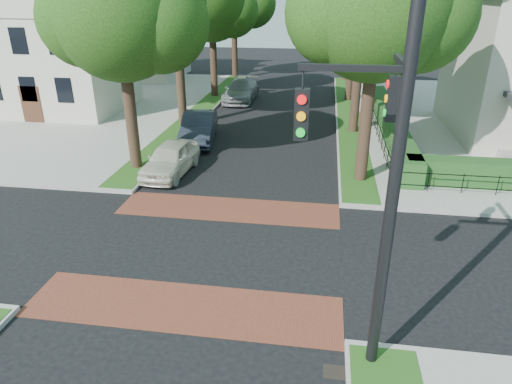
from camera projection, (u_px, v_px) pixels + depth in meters
ground at (210, 249)px, 15.85m from camera, size 120.00×120.00×0.00m
sidewalk_nw at (26, 104)px, 35.65m from camera, size 30.00×30.00×0.15m
crosswalk_far at (229, 209)px, 18.74m from camera, size 9.00×2.20×0.01m
crosswalk_near at (183, 307)px, 12.96m from camera, size 9.00×2.20×0.01m
storm_drain at (337, 372)px, 10.75m from camera, size 0.65×0.45×0.01m
grass_strip_ne at (349, 115)px, 32.31m from camera, size 1.60×29.80×0.02m
grass_strip_nw at (201, 109)px, 33.78m from camera, size 1.60×29.80×0.02m
tree_right_near at (379, 7)px, 18.53m from camera, size 7.75×6.67×10.66m
tree_right_far at (356, 10)px, 34.18m from camera, size 7.25×6.23×9.74m
tree_right_back at (352, 2)px, 42.17m from camera, size 7.50×6.45×10.20m
tree_left_near at (124, 14)px, 20.17m from camera, size 7.50×6.45×10.20m
tree_left_far at (213, 6)px, 35.58m from camera, size 7.00×6.02×9.86m
tree_left_back at (235, 0)px, 43.62m from camera, size 7.75×6.66×10.44m
hedge_main_road at (390, 123)px, 28.06m from camera, size 1.00×18.00×1.20m
fence_main_road at (376, 125)px, 28.23m from camera, size 0.06×18.00×0.90m
house_left_near at (55, 40)px, 32.18m from camera, size 10.00×9.00×10.14m
house_left_far at (133, 26)px, 44.83m from camera, size 10.00×9.00×10.14m
traffic_signal at (382, 180)px, 9.29m from camera, size 2.17×2.00×8.00m
parked_car_front at (170, 159)px, 22.09m from camera, size 2.11×4.62×1.54m
parked_car_middle at (199, 127)px, 26.83m from camera, size 2.53×5.36×1.70m
parked_car_rear at (241, 91)px, 36.74m from camera, size 2.35×5.70×1.65m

